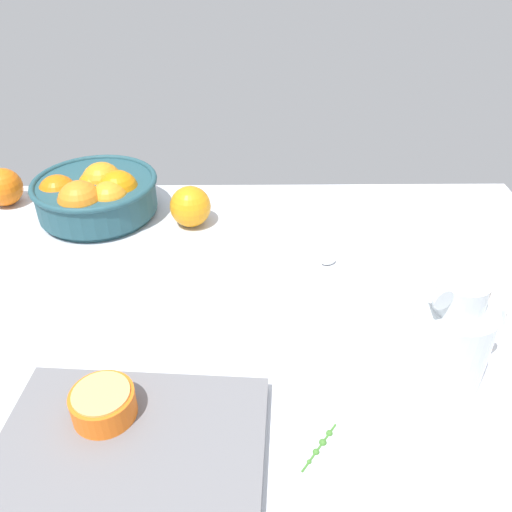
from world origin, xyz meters
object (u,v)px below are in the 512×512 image
(fruit_bowl, at_px, (96,195))
(spoon, at_px, (309,268))
(cutting_board, at_px, (131,448))
(juice_pitcher, at_px, (447,346))
(loose_orange_3, at_px, (190,206))
(loose_orange_1, at_px, (3,187))
(orange_half_0, at_px, (103,403))

(fruit_bowl, bearing_deg, spoon, -25.12)
(fruit_bowl, xyz_separation_m, cutting_board, (0.18, -0.58, -0.04))
(fruit_bowl, xyz_separation_m, juice_pitcher, (0.59, -0.47, 0.01))
(fruit_bowl, bearing_deg, loose_orange_3, -10.01)
(fruit_bowl, bearing_deg, loose_orange_1, 165.32)
(juice_pitcher, height_order, cutting_board, juice_pitcher)
(cutting_board, bearing_deg, spoon, 56.40)
(orange_half_0, bearing_deg, loose_orange_1, 120.73)
(orange_half_0, height_order, loose_orange_3, loose_orange_3)
(loose_orange_1, xyz_separation_m, spoon, (0.65, -0.26, -0.04))
(loose_orange_3, bearing_deg, spoon, -35.89)
(fruit_bowl, distance_m, spoon, 0.48)
(juice_pitcher, bearing_deg, loose_orange_1, 146.87)
(spoon, bearing_deg, loose_orange_3, 144.11)
(juice_pitcher, distance_m, orange_half_0, 0.46)
(juice_pitcher, xyz_separation_m, orange_half_0, (-0.45, -0.07, -0.02))
(cutting_board, height_order, spoon, cutting_board)
(orange_half_0, distance_m, loose_orange_1, 0.70)
(orange_half_0, relative_size, loose_orange_1, 0.98)
(loose_orange_3, bearing_deg, fruit_bowl, 169.99)
(fruit_bowl, xyz_separation_m, spoon, (0.43, -0.20, -0.05))
(orange_half_0, bearing_deg, cutting_board, -47.57)
(loose_orange_1, bearing_deg, cutting_board, -58.39)
(loose_orange_1, relative_size, spoon, 0.51)
(juice_pitcher, bearing_deg, spoon, 120.60)
(orange_half_0, bearing_deg, juice_pitcher, 9.10)
(orange_half_0, relative_size, spoon, 0.50)
(spoon, bearing_deg, juice_pitcher, -59.40)
(spoon, bearing_deg, loose_orange_1, 158.24)
(juice_pitcher, relative_size, orange_half_0, 2.27)
(loose_orange_1, relative_size, loose_orange_3, 0.99)
(cutting_board, distance_m, loose_orange_3, 0.55)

